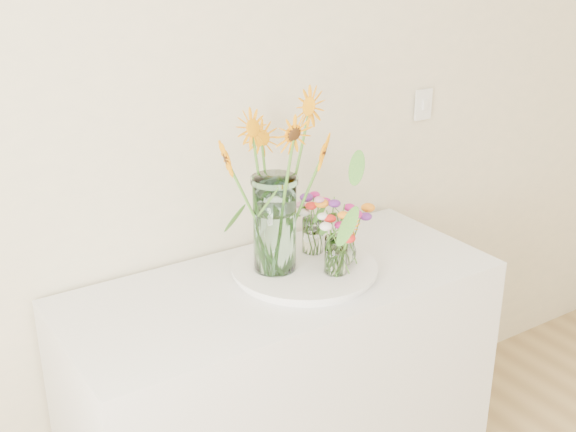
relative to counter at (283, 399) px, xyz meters
The scene contains 10 objects.
counter is the anchor object (origin of this frame).
tray 0.47m from the counter, ahead, with size 0.45×0.45×0.03m, color white.
mason_jar 0.63m from the counter, 96.76° to the left, with size 0.13×0.13×0.31m, color silver.
sunflower_bouquet 0.76m from the counter, 96.76° to the left, with size 0.61×0.61×0.57m, color orange, non-canonical shape.
small_vase_a 0.56m from the counter, 33.47° to the right, with size 0.07×0.07×0.13m, color white.
wildflower_posy_a 0.61m from the counter, 33.47° to the right, with size 0.18×0.18×0.22m, color orange, non-canonical shape.
small_vase_b 0.58m from the counter, 11.59° to the right, with size 0.09×0.09×0.13m, color white, non-canonical shape.
wildflower_posy_b 0.62m from the counter, 11.59° to the right, with size 0.23×0.23×0.22m, color orange, non-canonical shape.
small_vase_c 0.57m from the counter, 23.87° to the left, with size 0.07×0.07×0.12m, color white.
wildflower_posy_c 0.61m from the counter, 23.87° to the left, with size 0.17×0.17×0.21m, color orange, non-canonical shape.
Camera 1 is at (-1.22, 0.21, 1.94)m, focal length 45.00 mm.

